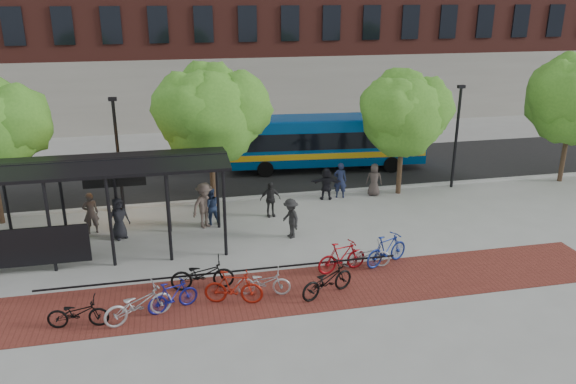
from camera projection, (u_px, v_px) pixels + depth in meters
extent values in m
plane|color=#9E9E99|center=(294.00, 229.00, 23.26)|extent=(160.00, 160.00, 0.00)
cube|color=black|center=(261.00, 173.00, 30.64)|extent=(160.00, 8.00, 0.01)
cube|color=#B7B7B2|center=(275.00, 196.00, 26.93)|extent=(160.00, 0.25, 0.12)
cube|color=maroon|center=(268.00, 293.00, 18.25)|extent=(24.00, 3.00, 0.01)
cube|color=black|center=(225.00, 284.00, 18.83)|extent=(12.00, 0.05, 0.95)
cylinder|color=black|center=(7.00, 205.00, 21.31)|extent=(0.12, 0.12, 3.30)
cylinder|color=black|center=(50.00, 227.00, 19.22)|extent=(0.12, 0.12, 3.30)
cylinder|color=black|center=(62.00, 201.00, 21.71)|extent=(0.12, 0.12, 3.30)
cylinder|color=black|center=(110.00, 223.00, 19.62)|extent=(0.12, 0.12, 3.30)
cylinder|color=black|center=(116.00, 197.00, 22.11)|extent=(0.12, 0.12, 3.30)
cylinder|color=black|center=(169.00, 218.00, 20.01)|extent=(0.12, 0.12, 3.30)
cylinder|color=black|center=(168.00, 193.00, 22.50)|extent=(0.12, 0.12, 3.30)
cylinder|color=black|center=(225.00, 214.00, 20.41)|extent=(0.12, 0.12, 3.30)
cylinder|color=black|center=(218.00, 190.00, 22.90)|extent=(0.12, 0.12, 3.30)
cube|color=black|center=(21.00, 248.00, 19.19)|extent=(4.50, 0.08, 1.40)
cube|color=black|center=(76.00, 170.00, 19.42)|extent=(10.60, 1.65, 0.29)
cube|color=black|center=(82.00, 159.00, 20.71)|extent=(10.60, 1.65, 0.29)
cube|color=black|center=(85.00, 164.00, 21.49)|extent=(9.00, 0.10, 0.40)
cube|color=black|center=(114.00, 178.00, 21.95)|extent=(2.40, 0.12, 0.70)
cube|color=#FF7200|center=(114.00, 178.00, 22.02)|extent=(2.20, 0.02, 0.55)
sphere|color=#3F7E21|center=(12.00, 122.00, 22.88)|extent=(3.20, 3.20, 3.20)
cylinder|color=#382619|center=(213.00, 181.00, 25.29)|extent=(0.24, 0.24, 2.52)
sphere|color=#3F7E21|center=(210.00, 116.00, 24.31)|extent=(4.20, 4.20, 4.20)
sphere|color=#3F7E21|center=(233.00, 108.00, 24.61)|extent=(3.36, 3.36, 3.36)
sphere|color=#3F7E21|center=(190.00, 109.00, 23.74)|extent=(3.15, 3.15, 3.15)
sphere|color=#3F7E21|center=(210.00, 96.00, 24.44)|extent=(2.94, 2.94, 2.94)
cylinder|color=#382619|center=(399.00, 171.00, 27.13)|extent=(0.24, 0.24, 2.27)
sphere|color=#3F7E21|center=(403.00, 117.00, 26.24)|extent=(3.80, 3.80, 3.80)
sphere|color=#3F7E21|center=(421.00, 109.00, 26.52)|extent=(3.04, 3.04, 3.04)
sphere|color=#3F7E21|center=(391.00, 110.00, 25.68)|extent=(2.85, 2.85, 2.85)
sphere|color=#3F7E21|center=(403.00, 98.00, 26.37)|extent=(2.66, 2.66, 2.66)
cylinder|color=#382619|center=(563.00, 158.00, 28.89)|extent=(0.24, 0.24, 2.45)
sphere|color=#3F7E21|center=(573.00, 101.00, 27.90)|extent=(4.40, 4.40, 4.40)
sphere|color=#3F7E21|center=(563.00, 94.00, 27.31)|extent=(3.30, 3.30, 3.30)
sphere|color=#3F7E21|center=(572.00, 83.00, 28.02)|extent=(3.08, 3.08, 3.08)
cylinder|color=black|center=(119.00, 158.00, 24.36)|extent=(0.14, 0.14, 5.00)
cube|color=black|center=(112.00, 99.00, 23.51)|extent=(0.35, 0.20, 0.15)
cylinder|color=black|center=(456.00, 139.00, 27.55)|extent=(0.14, 0.14, 5.00)
cube|color=black|center=(461.00, 87.00, 26.70)|extent=(0.35, 0.20, 0.15)
cube|color=navy|center=(326.00, 140.00, 30.88)|extent=(10.95, 3.28, 2.47)
cube|color=black|center=(326.00, 136.00, 30.81)|extent=(10.74, 3.31, 0.90)
cube|color=gold|center=(325.00, 150.00, 31.08)|extent=(10.85, 3.33, 0.31)
cube|color=navy|center=(326.00, 118.00, 30.48)|extent=(10.71, 3.03, 0.16)
cylinder|color=black|center=(265.00, 169.00, 29.78)|extent=(0.88, 0.33, 0.86)
cylinder|color=black|center=(262.00, 157.00, 31.97)|extent=(0.88, 0.33, 0.86)
cylinder|color=black|center=(391.00, 165.00, 30.59)|extent=(0.88, 0.33, 0.86)
cylinder|color=black|center=(380.00, 153.00, 32.78)|extent=(0.88, 0.33, 0.86)
imported|color=black|center=(78.00, 313.00, 16.27)|extent=(1.81, 0.78, 0.92)
imported|color=#A1A1A4|center=(138.00, 304.00, 16.58)|extent=(2.20, 1.43, 1.09)
imported|color=navy|center=(173.00, 296.00, 17.13)|extent=(1.69, 1.02, 0.98)
imported|color=black|center=(202.00, 274.00, 18.35)|extent=(2.10, 0.83, 1.09)
imported|color=maroon|center=(234.00, 287.00, 17.50)|extent=(1.93, 1.00, 1.12)
imported|color=#B0B0B3|center=(264.00, 282.00, 18.03)|extent=(1.84, 0.97, 0.92)
imported|color=black|center=(327.00, 280.00, 17.99)|extent=(2.13, 1.46, 1.06)
imported|color=maroon|center=(342.00, 257.00, 19.53)|extent=(1.94, 0.92, 1.12)
imported|color=#B4B4B6|center=(366.00, 255.00, 19.89)|extent=(1.85, 0.88, 0.93)
imported|color=navy|center=(387.00, 250.00, 20.05)|extent=(1.98, 1.27, 1.15)
imported|color=black|center=(119.00, 218.00, 22.13)|extent=(0.99, 0.89, 1.70)
imported|color=#3B332F|center=(91.00, 213.00, 22.61)|extent=(0.72, 0.56, 1.73)
imported|color=#1F2C49|center=(211.00, 206.00, 23.53)|extent=(0.85, 0.70, 1.60)
imported|color=brown|center=(205.00, 205.00, 23.16)|extent=(1.44, 1.31, 1.94)
imported|color=#242424|center=(270.00, 199.00, 24.37)|extent=(0.96, 0.49, 1.58)
imported|color=black|center=(326.00, 184.00, 26.42)|extent=(1.51, 0.80, 1.55)
imported|color=#413734|center=(374.00, 180.00, 26.94)|extent=(0.89, 0.71, 1.58)
imported|color=#1C2443|center=(340.00, 180.00, 26.64)|extent=(0.70, 0.54, 1.72)
imported|color=black|center=(291.00, 218.00, 22.22)|extent=(0.88, 1.18, 1.62)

